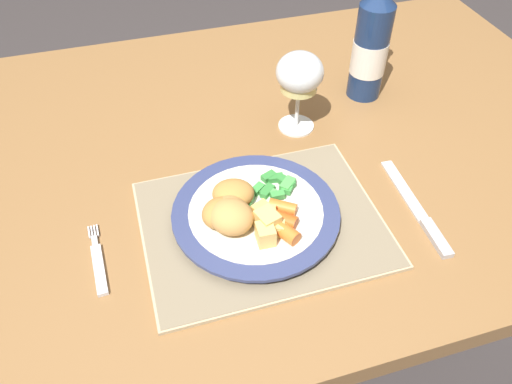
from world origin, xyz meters
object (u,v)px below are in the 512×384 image
fork (98,264)px  table_knife (420,214)px  wine_glass (300,76)px  dinner_plate (256,214)px  dining_table (259,180)px  bottle (371,44)px

fork → table_knife: (0.47, -0.04, 0.00)m
table_knife → wine_glass: (-0.10, 0.26, 0.10)m
dinner_plate → table_knife: (0.24, -0.06, -0.01)m
fork → wine_glass: (0.36, 0.21, 0.10)m
dining_table → wine_glass: wine_glass is taller
fork → wine_glass: bearing=30.3°
fork → dining_table: bearing=33.3°
dinner_plate → bottle: bottle is taller
fork → bottle: size_ratio=0.43×
dinner_plate → fork: size_ratio=1.94×
bottle → table_knife: bearing=-99.9°
dinner_plate → table_knife: size_ratio=1.19×
dining_table → fork: (-0.29, -0.19, 0.09)m
table_knife → dining_table: bearing=127.8°
table_knife → fork: bearing=174.6°
dinner_plate → fork: dinner_plate is taller
table_knife → wine_glass: wine_glass is taller
dining_table → table_knife: 0.31m
dining_table → wine_glass: size_ratio=8.94×
dining_table → bottle: size_ratio=4.50×
dinner_plate → bottle: bearing=41.4°
fork → table_knife: 0.47m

